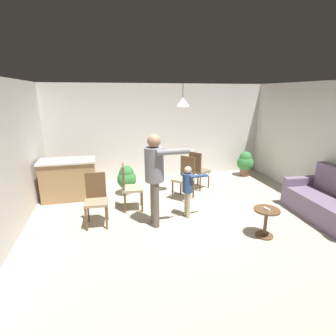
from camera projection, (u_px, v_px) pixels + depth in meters
ground at (194, 224)px, 5.10m from camera, size 7.68×7.68×0.00m
wall_back at (159, 132)px, 7.72m from camera, size 6.40×0.10×2.70m
couch_floral at (330, 203)px, 5.24m from camera, size 0.93×1.84×1.00m
kitchen_counter at (69, 179)px, 6.23m from camera, size 1.26×0.66×0.95m
side_table_by_couch at (266, 219)px, 4.60m from camera, size 0.44×0.44×0.52m
person_adult at (155, 170)px, 4.81m from camera, size 0.87×0.51×1.75m
person_child at (188, 186)px, 5.25m from camera, size 0.57×0.31×1.07m
dining_chair_by_counter at (198, 169)px, 6.86m from camera, size 0.58×0.58×1.00m
dining_chair_near_wall at (185, 176)px, 6.26m from camera, size 0.59×0.59×1.00m
dining_chair_centre_back at (96, 197)px, 4.99m from camera, size 0.44×0.44×1.00m
dining_chair_spare at (129, 186)px, 5.63m from camera, size 0.45×0.45×1.00m
potted_plant_corner at (127, 178)px, 6.54m from camera, size 0.48×0.48×0.73m
potted_plant_by_wall at (245, 162)px, 8.00m from camera, size 0.49×0.49×0.75m
spare_remote_on_table at (267, 209)px, 4.50m from camera, size 0.07×0.13×0.04m
ceiling_light_pendant at (183, 102)px, 5.90m from camera, size 0.32×0.32×0.55m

